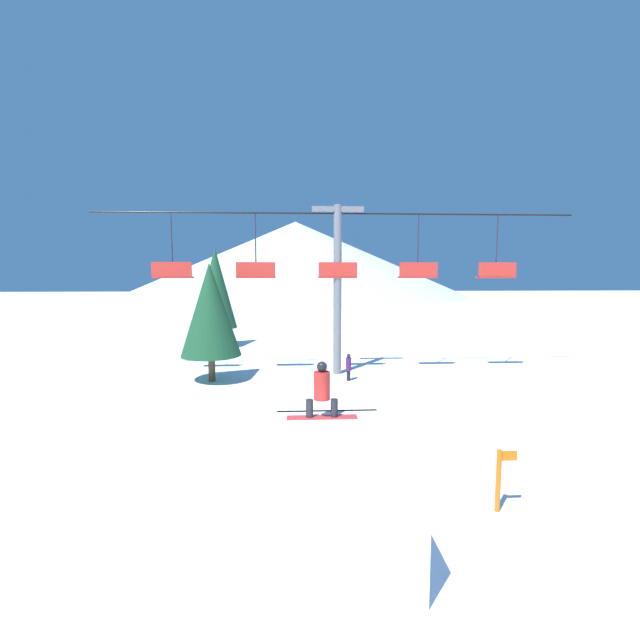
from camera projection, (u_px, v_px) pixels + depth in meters
The scene contains 9 objects.
ground_plane at pixel (286, 537), 7.80m from camera, with size 220.00×220.00×0.00m, color white.
mountain_ridge at pixel (296, 259), 95.65m from camera, with size 74.72×74.72×16.27m.
snow_ramp at pixel (335, 487), 8.02m from camera, with size 2.34×4.18×1.61m.
snowboarder at pixel (322, 391), 9.39m from camera, with size 1.56×0.35×1.27m.
chairlift at pixel (338, 274), 20.04m from camera, with size 22.39×0.44×7.96m.
pine_tree_near at pixel (210, 310), 18.81m from camera, with size 2.64×2.64×5.28m.
pine_tree_far at pixel (216, 288), 27.74m from camera, with size 2.65×2.65×6.53m.
trail_marker at pixel (499, 478), 8.58m from camera, with size 0.41×0.10×1.29m.
distant_skier at pixel (349, 366), 19.16m from camera, with size 0.24×0.24×1.23m.
Camera 1 is at (0.23, -7.35, 4.79)m, focal length 24.00 mm.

